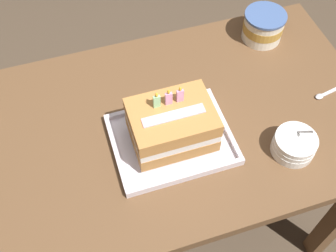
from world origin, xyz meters
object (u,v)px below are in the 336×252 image
(ice_cream_tub, at_px, (263,26))
(foil_tray, at_px, (172,140))
(bowl_stack, at_px, (294,145))
(serving_spoon_near_tray, at_px, (327,93))
(birthday_cake, at_px, (172,125))

(ice_cream_tub, bearing_deg, foil_tray, -143.69)
(bowl_stack, distance_m, serving_spoon_near_tray, 0.24)
(bowl_stack, bearing_deg, foil_tray, 157.34)
(bowl_stack, height_order, ice_cream_tub, bowl_stack)
(foil_tray, height_order, serving_spoon_near_tray, foil_tray)
(foil_tray, distance_m, bowl_stack, 0.32)
(serving_spoon_near_tray, bearing_deg, foil_tray, -177.71)
(birthday_cake, height_order, serving_spoon_near_tray, birthday_cake)
(foil_tray, bearing_deg, birthday_cake, 90.00)
(birthday_cake, relative_size, ice_cream_tub, 1.61)
(birthday_cake, xyz_separation_m, serving_spoon_near_tray, (0.49, 0.02, -0.08))
(birthday_cake, relative_size, bowl_stack, 1.85)
(bowl_stack, distance_m, ice_cream_tub, 0.44)
(foil_tray, xyz_separation_m, bowl_stack, (0.30, -0.12, 0.02))
(bowl_stack, bearing_deg, serving_spoon_near_tray, 36.87)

